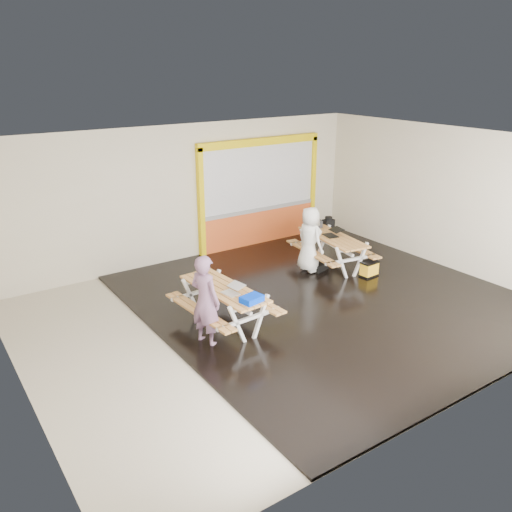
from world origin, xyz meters
TOP-DOWN VIEW (x-y plane):
  - room at (0.00, 0.00)m, footprint 10.02×8.02m
  - deck at (1.25, 0.00)m, footprint 7.50×7.98m
  - kiosk at (2.20, 3.93)m, footprint 3.88×0.16m
  - picnic_table_left at (-1.25, 0.16)m, footprint 1.56×2.18m
  - picnic_table_right at (2.62, 1.36)m, footprint 1.72×2.30m
  - person_left at (-1.88, -0.23)m, footprint 0.59×0.73m
  - person_right at (1.91, 1.40)m, footprint 0.52×0.78m
  - laptop_left at (-1.24, -0.14)m, footprint 0.41×0.38m
  - laptop_right at (2.64, 1.39)m, footprint 0.49×0.45m
  - blue_pouch at (-1.16, -0.67)m, footprint 0.43×0.34m
  - toolbox at (2.72, 2.19)m, footprint 0.44×0.35m
  - backpack at (3.27, 2.25)m, footprint 0.31×0.20m
  - dark_case at (2.18, 1.36)m, footprint 0.52×0.45m
  - fluke_bag at (2.92, 0.35)m, footprint 0.44×0.31m

SIDE VIEW (x-z plane):
  - deck at x=1.25m, z-range 0.00..0.05m
  - dark_case at x=2.18m, z-range 0.05..0.22m
  - fluke_bag at x=2.92m, z-range 0.04..0.41m
  - picnic_table_left at x=-1.25m, z-range 0.22..1.06m
  - picnic_table_right at x=2.62m, z-range 0.22..1.07m
  - backpack at x=3.27m, z-range 0.52..1.02m
  - person_left at x=-1.88m, z-range 0.01..1.74m
  - person_right at x=1.91m, z-range 0.09..1.68m
  - laptop_left at x=-1.24m, z-range 0.81..0.96m
  - blue_pouch at x=-1.16m, z-range 0.83..0.95m
  - laptop_right at x=2.64m, z-range 0.81..0.99m
  - toolbox at x=2.72m, z-range 0.82..1.05m
  - kiosk at x=2.20m, z-range -0.06..2.94m
  - room at x=0.00m, z-range -0.01..3.51m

